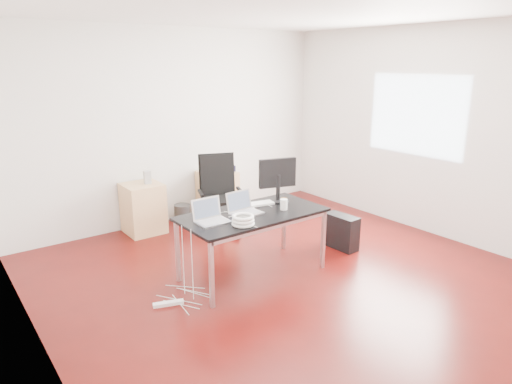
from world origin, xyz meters
TOP-DOWN VIEW (x-y plane):
  - room_shell at (0.04, 0.00)m, footprint 5.00×5.00m
  - desk at (-0.27, 0.25)m, footprint 1.60×0.80m
  - office_chair at (0.14, 1.58)m, footprint 0.62×0.63m
  - filing_cabinet_left at (-0.70, 2.23)m, footprint 0.50×0.50m
  - filing_cabinet_right at (0.52, 2.23)m, footprint 0.50×0.50m
  - pc_tower at (1.09, 0.18)m, footprint 0.22×0.46m
  - wastebasket at (-0.09, 2.25)m, footprint 0.29×0.29m
  - power_strip at (-1.35, 0.19)m, footprint 0.30×0.16m
  - laptop_left at (-0.78, 0.28)m, footprint 0.33×0.26m
  - laptop_right at (-0.36, 0.30)m, footprint 0.35×0.28m
  - monitor at (0.22, 0.43)m, footprint 0.45×0.26m
  - keyboard at (-0.09, 0.45)m, footprint 0.46×0.23m
  - cup_white at (0.07, 0.13)m, footprint 0.10×0.10m
  - cup_brown at (0.14, 0.21)m, footprint 0.08×0.08m
  - cable_coil at (-0.58, -0.01)m, footprint 0.24×0.24m
  - power_adapter at (-0.46, 0.05)m, footprint 0.09×0.09m
  - speaker at (-0.63, 2.20)m, footprint 0.10×0.09m
  - navy_garment at (0.59, 2.16)m, footprint 0.33×0.27m

SIDE VIEW (x-z plane):
  - power_strip at x=-1.35m, z-range 0.00..0.04m
  - wastebasket at x=-0.09m, z-range 0.00..0.28m
  - pc_tower at x=1.09m, z-range 0.00..0.44m
  - filing_cabinet_left at x=-0.70m, z-range 0.00..0.70m
  - filing_cabinet_right at x=0.52m, z-range 0.00..0.70m
  - office_chair at x=0.14m, z-range 0.06..1.15m
  - desk at x=-0.27m, z-range 0.31..1.04m
  - keyboard at x=-0.09m, z-range 0.73..0.75m
  - power_adapter at x=-0.46m, z-range 0.73..0.76m
  - navy_garment at x=0.59m, z-range 0.70..0.79m
  - cup_brown at x=0.14m, z-range 0.73..0.83m
  - cable_coil at x=-0.58m, z-range 0.73..0.84m
  - laptop_left at x=-0.78m, z-range 0.67..0.90m
  - laptop_right at x=-0.36m, z-range 0.67..0.90m
  - speaker at x=-0.63m, z-range 0.70..0.88m
  - cup_white at x=0.07m, z-range 0.73..0.85m
  - monitor at x=0.22m, z-range 0.76..1.27m
  - room_shell at x=0.04m, z-range -1.10..3.90m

